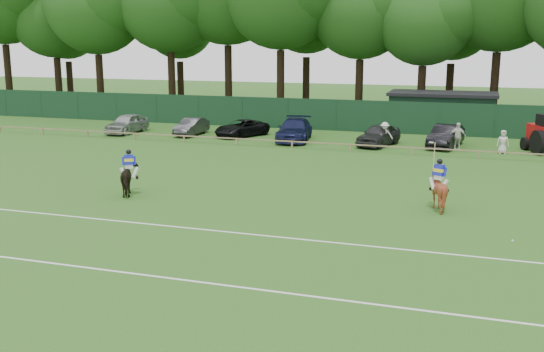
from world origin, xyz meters
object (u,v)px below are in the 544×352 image
at_px(hatch_grey, 379,135).
at_px(utility_shed, 442,111).
at_px(estate_black, 446,136).
at_px(polo_ball, 513,241).
at_px(spectator_mid, 457,136).
at_px(sedan_silver, 127,123).
at_px(horse_dark, 130,178).
at_px(suv_black, 242,128).
at_px(horse_chestnut, 438,191).
at_px(sedan_navy, 294,130).
at_px(spectator_left, 385,135).
at_px(sedan_grey, 191,127).
at_px(spectator_right, 503,142).

bearing_deg(hatch_grey, utility_shed, 84.21).
bearing_deg(estate_black, polo_ball, -69.99).
xyz_separation_m(spectator_mid, polo_ball, (2.73, -19.46, -0.87)).
xyz_separation_m(sedan_silver, spectator_mid, (24.79, -0.14, 0.17)).
height_order(horse_dark, suv_black, horse_dark).
height_order(horse_chestnut, sedan_navy, horse_chestnut).
distance_m(suv_black, spectator_mid, 15.73).
bearing_deg(horse_chestnut, sedan_navy, -32.70).
height_order(hatch_grey, spectator_mid, spectator_mid).
bearing_deg(sedan_silver, hatch_grey, 1.97).
height_order(horse_chestnut, suv_black, horse_chestnut).
bearing_deg(estate_black, horse_dark, -115.46).
bearing_deg(spectator_mid, utility_shed, 89.98).
bearing_deg(horse_chestnut, spectator_left, -50.72).
height_order(sedan_grey, utility_shed, utility_shed).
bearing_deg(suv_black, horse_dark, -60.59).
bearing_deg(sedan_navy, estate_black, -6.14).
bearing_deg(polo_ball, spectator_mid, 97.99).
distance_m(horse_dark, suv_black, 18.85).
bearing_deg(sedan_grey, hatch_grey, -1.59).
distance_m(sedan_grey, polo_ball, 30.08).
distance_m(sedan_grey, spectator_mid, 19.57).
height_order(sedan_navy, spectator_right, sedan_navy).
bearing_deg(utility_shed, horse_dark, -115.02).
xyz_separation_m(hatch_grey, spectator_left, (0.48, -0.47, 0.11)).
bearing_deg(hatch_grey, spectator_left, -28.58).
relative_size(sedan_grey, estate_black, 0.85).
xyz_separation_m(hatch_grey, spectator_right, (8.04, -0.66, 0.02)).
relative_size(sedan_grey, sedan_navy, 0.72).
xyz_separation_m(suv_black, polo_ball, (18.41, -20.76, -0.58)).
relative_size(sedan_navy, polo_ball, 60.08).
relative_size(horse_dark, sedan_grey, 0.49).
xyz_separation_m(hatch_grey, utility_shed, (3.63, 9.18, 0.79)).
bearing_deg(horse_chestnut, hatch_grey, -49.60).
bearing_deg(horse_dark, estate_black, -156.56).
bearing_deg(horse_dark, spectator_left, -149.41).
relative_size(estate_black, polo_ball, 50.83).
bearing_deg(spectator_right, polo_ball, -94.55).
bearing_deg(sedan_navy, suv_black, 162.27).
bearing_deg(spectator_right, utility_shed, 109.90).
xyz_separation_m(sedan_grey, spectator_left, (14.82, -0.94, 0.21)).
bearing_deg(sedan_navy, horse_dark, -107.53).
relative_size(sedan_navy, estate_black, 1.18).
relative_size(sedan_grey, utility_shed, 0.46).
height_order(horse_chestnut, spectator_left, spectator_left).
xyz_separation_m(suv_black, sedan_navy, (4.34, -0.69, 0.16)).
bearing_deg(utility_shed, spectator_left, -108.10).
distance_m(horse_dark, spectator_right, 24.09).
xyz_separation_m(spectator_left, spectator_right, (7.56, -0.19, -0.09)).
xyz_separation_m(sedan_silver, polo_ball, (27.52, -19.60, -0.70)).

